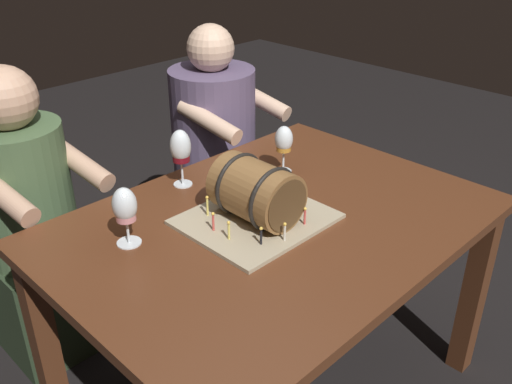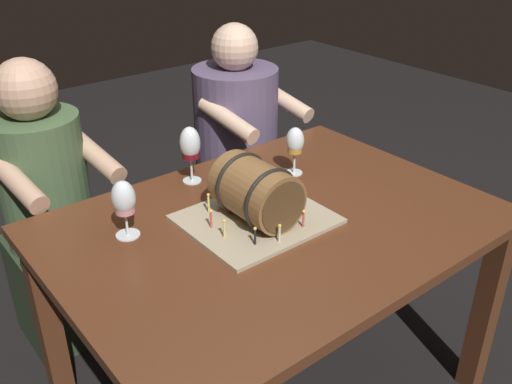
{
  "view_description": "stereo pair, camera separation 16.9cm",
  "coord_description": "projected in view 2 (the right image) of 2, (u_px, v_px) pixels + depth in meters",
  "views": [
    {
      "loc": [
        -1.1,
        -1.02,
        1.63
      ],
      "look_at": [
        -0.05,
        0.03,
        0.84
      ],
      "focal_mm": 39.65,
      "sensor_mm": 36.0,
      "label": 1
    },
    {
      "loc": [
        -0.98,
        -1.13,
        1.63
      ],
      "look_at": [
        -0.05,
        0.03,
        0.84
      ],
      "focal_mm": 39.65,
      "sensor_mm": 36.0,
      "label": 2
    }
  ],
  "objects": [
    {
      "name": "person_seated_right",
      "position": [
        237.0,
        156.0,
        2.61
      ],
      "size": [
        0.44,
        0.52,
        1.15
      ],
      "color": "#372D40",
      "rests_on": "ground"
    },
    {
      "name": "person_seated_left",
      "position": [
        52.0,
        222.0,
        2.14
      ],
      "size": [
        0.4,
        0.49,
        1.15
      ],
      "color": "#2A3A24",
      "rests_on": "ground"
    },
    {
      "name": "wine_glass_amber",
      "position": [
        295.0,
        143.0,
        1.97
      ],
      "size": [
        0.06,
        0.06,
        0.17
      ],
      "color": "white",
      "rests_on": "dining_table"
    },
    {
      "name": "dining_table",
      "position": [
        274.0,
        248.0,
        1.79
      ],
      "size": [
        1.34,
        0.97,
        0.74
      ],
      "color": "#562D19",
      "rests_on": "ground"
    },
    {
      "name": "barrel_cake",
      "position": [
        256.0,
        196.0,
        1.69
      ],
      "size": [
        0.42,
        0.37,
        0.2
      ],
      "color": "tan",
      "rests_on": "dining_table"
    },
    {
      "name": "wine_glass_red",
      "position": [
        190.0,
        146.0,
        1.91
      ],
      "size": [
        0.07,
        0.07,
        0.2
      ],
      "color": "white",
      "rests_on": "dining_table"
    },
    {
      "name": "wine_glass_rose",
      "position": [
        124.0,
        201.0,
        1.61
      ],
      "size": [
        0.07,
        0.07,
        0.18
      ],
      "color": "white",
      "rests_on": "dining_table"
    }
  ]
}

